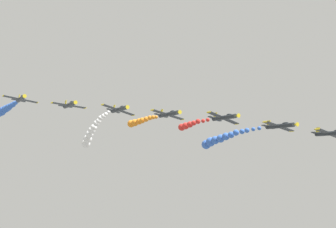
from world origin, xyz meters
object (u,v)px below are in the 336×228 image
object	(u,v)px
airplane_left_inner	(280,126)
airplane_right_outer	(119,109)
airplane_lead	(332,133)
airplane_right_inner	(225,117)
airplane_left_outer	(169,114)
airplane_trailing	(70,105)
airplane_high_slot	(21,99)

from	to	relation	value
airplane_left_inner	airplane_right_outer	distance (m)	41.88
airplane_right_outer	airplane_lead	bearing A→B (deg)	142.12
airplane_right_inner	airplane_right_outer	world-z (taller)	airplane_right_outer
airplane_left_inner	airplane_left_outer	size ratio (longest dim) A/B	1.00
airplane_trailing	airplane_high_slot	world-z (taller)	airplane_high_slot
airplane_right_inner	airplane_high_slot	distance (m)	56.42
airplane_left_outer	airplane_high_slot	size ratio (longest dim) A/B	1.00
airplane_lead	airplane_left_outer	xyz separation A→B (m)	(32.76, -23.53, 5.18)
airplane_right_inner	airplane_right_outer	xyz separation A→B (m)	(21.08, -18.27, 2.72)
airplane_right_inner	airplane_lead	bearing A→B (deg)	145.37
airplane_left_outer	airplane_right_inner	bearing A→B (deg)	142.36
airplane_lead	airplane_left_outer	bearing A→B (deg)	-35.69
airplane_left_inner	airplane_right_outer	xyz separation A→B (m)	(32.29, -26.20, 4.97)
airplane_left_inner	airplane_right_inner	distance (m)	13.92
airplane_right_inner	airplane_high_slot	world-z (taller)	airplane_high_slot
airplane_right_inner	airplane_high_slot	size ratio (longest dim) A/B	1.00
airplane_right_inner	airplane_left_outer	size ratio (longest dim) A/B	1.00
airplane_trailing	airplane_high_slot	xyz separation A→B (m)	(11.00, -9.49, 2.08)
airplane_left_inner	airplane_right_inner	world-z (taller)	airplane_right_inner
airplane_left_inner	airplane_left_outer	distance (m)	28.15
airplane_lead	airplane_trailing	distance (m)	68.13
airplane_lead	airplane_trailing	bearing A→B (deg)	-37.43
airplane_left_outer	airplane_high_slot	bearing A→B (deg)	-40.27
airplane_left_inner	airplane_trailing	xyz separation A→B (m)	(43.42, -34.19, 6.39)
airplane_lead	airplane_left_inner	distance (m)	12.53
airplane_right_outer	airplane_trailing	bearing A→B (deg)	-35.69
airplane_right_outer	airplane_trailing	world-z (taller)	airplane_trailing
airplane_lead	airplane_trailing	size ratio (longest dim) A/B	1.00
airplane_lead	airplane_left_inner	size ratio (longest dim) A/B	1.00
airplane_lead	airplane_left_outer	world-z (taller)	airplane_left_outer
airplane_lead	airplane_right_inner	xyz separation A→B (m)	(21.49, -14.84, 4.13)
airplane_left_outer	airplane_right_outer	xyz separation A→B (m)	(9.81, -9.58, 1.67)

